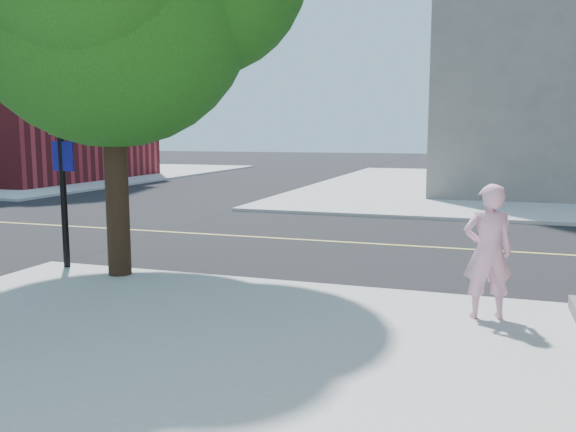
% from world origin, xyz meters
% --- Properties ---
extents(ground, '(140.00, 140.00, 0.00)m').
position_xyz_m(ground, '(0.00, 0.00, 0.00)').
color(ground, black).
rests_on(ground, ground).
extents(road_ew, '(140.00, 9.00, 0.01)m').
position_xyz_m(road_ew, '(0.00, 4.50, 0.01)').
color(road_ew, black).
rests_on(road_ew, ground).
extents(man_on_phone, '(0.77, 0.61, 1.87)m').
position_xyz_m(man_on_phone, '(7.24, -1.14, 1.05)').
color(man_on_phone, '#E7A2BD').
rests_on(man_on_phone, sidewalk_se).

